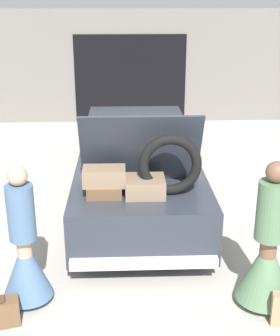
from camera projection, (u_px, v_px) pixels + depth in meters
ground_plane at (137, 197)px, 7.65m from camera, size 40.00×40.00×0.00m
garage_wall_back at (130, 67)px, 11.78m from camera, size 12.00×0.14×2.80m
car at (137, 163)px, 7.43m from camera, size 1.79×4.96×1.79m
person_left at (25, 255)px, 4.87m from camera, size 0.53×0.53×1.55m
person_right at (267, 256)px, 4.82m from camera, size 0.60×0.60×1.61m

